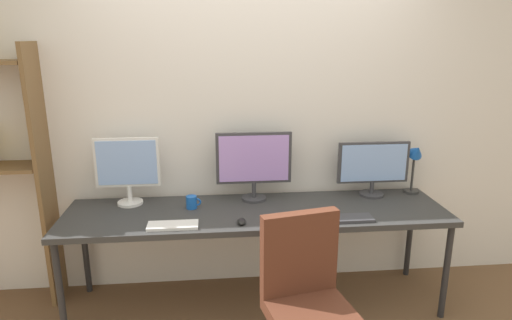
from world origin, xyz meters
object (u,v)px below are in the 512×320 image
(desk, at_px, (257,216))
(coffee_mug, at_px, (192,202))
(monitor_right, at_px, (373,166))
(desk_lamp, at_px, (415,159))
(monitor_center, at_px, (254,162))
(keyboard_left, at_px, (173,225))
(monitor_left, at_px, (128,167))
(computer_mouse, at_px, (241,221))
(keyboard_right, at_px, (344,219))

(desk, xyz_separation_m, coffee_mug, (-0.45, 0.08, 0.09))
(desk, bearing_deg, monitor_right, 13.27)
(desk_lamp, bearing_deg, monitor_center, -179.64)
(monitor_center, height_order, keyboard_left, monitor_center)
(desk_lamp, xyz_separation_m, keyboard_left, (-1.79, -0.45, -0.26))
(desk_lamp, bearing_deg, monitor_left, -179.79)
(keyboard_left, relative_size, computer_mouse, 3.35)
(desk_lamp, height_order, coffee_mug, desk_lamp)
(monitor_right, distance_m, computer_mouse, 1.13)
(desk, height_order, monitor_center, monitor_center)
(desk, relative_size, keyboard_right, 7.08)
(keyboard_right, height_order, coffee_mug, coffee_mug)
(desk, bearing_deg, desk_lamp, 10.15)
(monitor_left, bearing_deg, desk_lamp, 0.21)
(desk_lamp, height_order, keyboard_right, desk_lamp)
(desk, height_order, monitor_right, monitor_right)
(monitor_left, distance_m, computer_mouse, 0.93)
(desk, xyz_separation_m, desk_lamp, (1.23, 0.22, 0.32))
(keyboard_right, bearing_deg, monitor_right, 52.45)
(monitor_left, distance_m, monitor_center, 0.90)
(computer_mouse, bearing_deg, desk_lamp, 18.14)
(monitor_center, relative_size, monitor_right, 1.02)
(keyboard_left, bearing_deg, keyboard_right, 0.00)
(coffee_mug, bearing_deg, monitor_center, 16.19)
(desk, relative_size, desk_lamp, 6.44)
(desk, height_order, coffee_mug, coffee_mug)
(desk, distance_m, keyboard_left, 0.61)
(monitor_right, bearing_deg, monitor_left, -180.00)
(monitor_center, height_order, monitor_right, monitor_center)
(monitor_right, relative_size, keyboard_left, 1.69)
(coffee_mug, bearing_deg, desk_lamp, 4.72)
(desk, xyz_separation_m, monitor_right, (0.90, 0.21, 0.28))
(monitor_left, height_order, monitor_center, monitor_center)
(keyboard_left, bearing_deg, desk, 22.33)
(keyboard_left, height_order, keyboard_right, same)
(desk, xyz_separation_m, keyboard_right, (0.56, -0.23, 0.06))
(desk, bearing_deg, monitor_left, 166.73)
(keyboard_left, bearing_deg, monitor_right, 16.85)
(keyboard_right, bearing_deg, desk_lamp, 33.92)
(monitor_center, bearing_deg, keyboard_right, -38.30)
(monitor_left, height_order, computer_mouse, monitor_left)
(monitor_center, distance_m, keyboard_right, 0.77)
(computer_mouse, height_order, coffee_mug, coffee_mug)
(computer_mouse, bearing_deg, coffee_mug, 137.32)
(monitor_right, relative_size, keyboard_right, 1.44)
(desk, distance_m, monitor_right, 0.97)
(desk, xyz_separation_m, monitor_center, (0.00, 0.21, 0.34))
(monitor_center, bearing_deg, desk_lamp, 0.36)
(monitor_center, bearing_deg, monitor_left, -180.00)
(monitor_left, relative_size, keyboard_right, 1.30)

